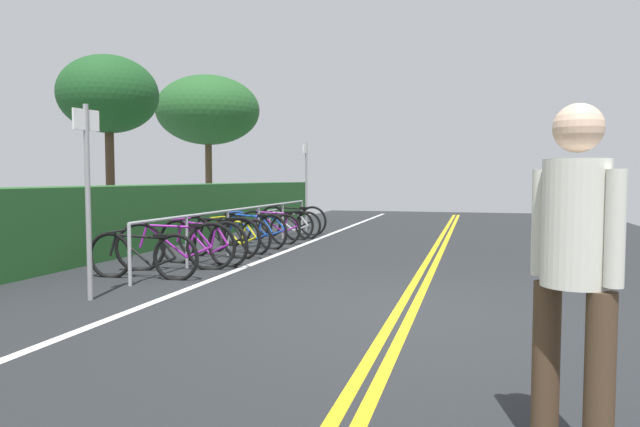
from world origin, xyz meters
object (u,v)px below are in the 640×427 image
object	(u,v)px
bicycle_0	(143,256)
sign_post_near	(88,183)
tree_far_right	(208,111)
bicycle_7	(276,225)
pedestrian	(575,256)
bicycle_9	(293,220)
bicycle_3	(218,237)
bicycle_6	(261,229)
bike_rack	(244,218)
tree_mid	(108,95)
bicycle_2	(202,243)
bicycle_4	(235,236)
bicycle_5	(251,230)
bicycle_8	(288,224)
sign_post_far	(306,178)
bicycle_1	(176,246)

from	to	relation	value
bicycle_0	sign_post_near	world-z (taller)	sign_post_near
bicycle_0	tree_far_right	bearing A→B (deg)	21.63
bicycle_7	pedestrian	world-z (taller)	pedestrian
bicycle_9	pedestrian	bearing A→B (deg)	-155.12
bicycle_0	bicycle_3	world-z (taller)	bicycle_3
bicycle_6	sign_post_near	xyz separation A→B (m)	(-5.85, -0.15, 1.03)
bike_rack	tree_mid	xyz separation A→B (m)	(1.65, 4.19, 2.78)
bicycle_2	bicycle_7	bearing A→B (deg)	1.56
sign_post_near	bicycle_0	bearing A→B (deg)	8.17
bicycle_3	bicycle_4	xyz separation A→B (m)	(0.63, -0.04, -0.04)
bicycle_5	tree_mid	world-z (taller)	tree_mid
bicycle_5	sign_post_near	size ratio (longest dim) A/B	0.77
bicycle_6	tree_far_right	xyz separation A→B (m)	(6.04, 4.20, 3.35)
bicycle_8	sign_post_far	world-z (taller)	sign_post_far
bicycle_6	bicycle_7	distance (m)	0.82
bicycle_3	bicycle_0	bearing A→B (deg)	178.27
bicycle_4	pedestrian	distance (m)	8.52
bike_rack	bicycle_9	world-z (taller)	bike_rack
bicycle_4	bicycle_6	size ratio (longest dim) A/B	0.92
tree_mid	bicycle_6	bearing A→B (deg)	-97.45
tree_mid	tree_far_right	xyz separation A→B (m)	(5.50, 0.10, 0.26)
sign_post_far	bicycle_4	bearing A→B (deg)	179.66
bicycle_0	bicycle_5	size ratio (longest dim) A/B	0.97
bicycle_9	tree_far_right	distance (m)	6.62
bicycle_1	bicycle_4	bearing A→B (deg)	-0.97
bicycle_6	sign_post_far	size ratio (longest dim) A/B	0.74
bicycle_3	sign_post_far	distance (m)	5.41
bicycle_5	bicycle_9	bearing A→B (deg)	0.48
bicycle_1	bicycle_6	size ratio (longest dim) A/B	1.00
sign_post_far	bicycle_0	bearing A→B (deg)	178.98
bike_rack	bicycle_0	size ratio (longest dim) A/B	4.56
bicycle_5	bicycle_8	distance (m)	2.09
bicycle_6	sign_post_far	xyz separation A→B (m)	(3.16, -0.09, 1.10)
bicycle_3	tree_mid	xyz separation A→B (m)	(2.69, 4.12, 3.04)
bicycle_1	sign_post_far	world-z (taller)	sign_post_far
bicycle_9	tree_far_right	bearing A→B (deg)	47.50
bicycle_2	bicycle_6	bearing A→B (deg)	3.10
sign_post_far	pedestrian	bearing A→B (deg)	-157.29
bicycle_1	bicycle_9	world-z (taller)	bicycle_1
bicycle_2	tree_far_right	xyz separation A→B (m)	(9.09, 4.37, 3.31)
bicycle_2	bicycle_4	xyz separation A→B (m)	(1.54, 0.11, -0.04)
bicycle_6	bicycle_5	bearing A→B (deg)	-176.29
bicycle_5	pedestrian	world-z (taller)	pedestrian
bicycle_9	bicycle_1	bearing A→B (deg)	-179.97
bicycle_4	bicycle_8	bearing A→B (deg)	-1.73
pedestrian	tree_mid	bearing A→B (deg)	45.18
bicycle_4	bicycle_8	size ratio (longest dim) A/B	0.95
bicycle_9	sign_post_near	bearing A→B (deg)	-179.04
bicycle_9	bicycle_2	bearing A→B (deg)	-178.40
bicycle_1	bicycle_3	world-z (taller)	bicycle_1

